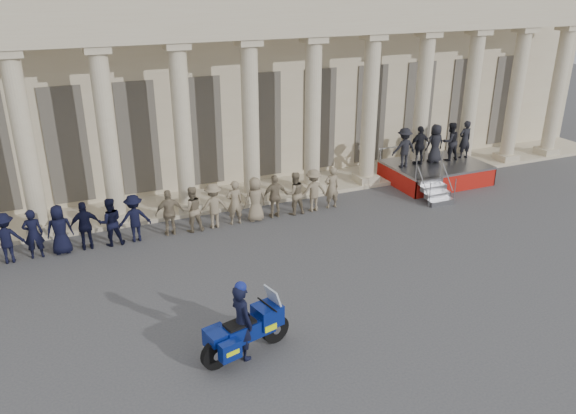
{
  "coord_description": "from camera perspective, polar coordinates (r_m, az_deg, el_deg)",
  "views": [
    {
      "loc": [
        -5.63,
        -11.62,
        8.35
      ],
      "look_at": [
        0.86,
        3.42,
        1.6
      ],
      "focal_mm": 35.0,
      "sensor_mm": 36.0,
      "label": 1
    }
  ],
  "objects": [
    {
      "name": "ground",
      "position": [
        15.38,
        2.13,
        -10.51
      ],
      "size": [
        90.0,
        90.0,
        0.0
      ],
      "primitive_type": "plane",
      "color": "#424244",
      "rests_on": "ground"
    },
    {
      "name": "building",
      "position": [
        27.23,
        -11.53,
        13.88
      ],
      "size": [
        40.0,
        12.5,
        9.0
      ],
      "color": "#C3B392",
      "rests_on": "ground"
    },
    {
      "name": "officer_rank",
      "position": [
        19.43,
        -20.04,
        -1.82
      ],
      "size": [
        19.05,
        0.63,
        1.66
      ],
      "color": "black",
      "rests_on": "ground"
    },
    {
      "name": "reviewing_stand",
      "position": [
        24.99,
        14.46,
        5.41
      ],
      "size": [
        4.19,
        3.97,
        2.51
      ],
      "color": "gray",
      "rests_on": "ground"
    },
    {
      "name": "motorcycle",
      "position": [
        13.5,
        -4.2,
        -12.35
      ],
      "size": [
        2.37,
        1.21,
        1.54
      ],
      "rotation": [
        0.0,
        0.0,
        0.24
      ],
      "color": "black",
      "rests_on": "ground"
    },
    {
      "name": "rider",
      "position": [
        13.26,
        -4.72,
        -11.4
      ],
      "size": [
        0.61,
        0.79,
        2.01
      ],
      "rotation": [
        0.0,
        0.0,
        1.81
      ],
      "color": "black",
      "rests_on": "ground"
    }
  ]
}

